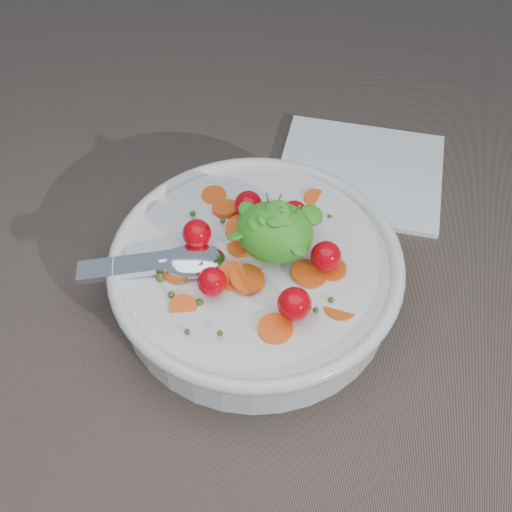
# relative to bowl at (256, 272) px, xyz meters

# --- Properties ---
(ground) EXTENTS (6.00, 6.00, 0.00)m
(ground) POSITION_rel_bowl_xyz_m (-0.01, 0.00, -0.03)
(ground) COLOR brown
(ground) RESTS_ON ground
(bowl) EXTENTS (0.27, 0.25, 0.11)m
(bowl) POSITION_rel_bowl_xyz_m (0.00, 0.00, 0.00)
(bowl) COLOR silver
(bowl) RESTS_ON ground
(napkin) EXTENTS (0.17, 0.15, 0.01)m
(napkin) POSITION_rel_bowl_xyz_m (0.07, 0.17, -0.03)
(napkin) COLOR white
(napkin) RESTS_ON ground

